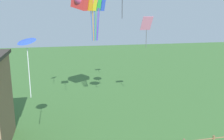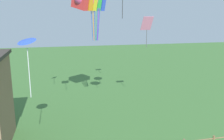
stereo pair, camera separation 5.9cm
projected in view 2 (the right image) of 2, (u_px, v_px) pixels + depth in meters
kite_pink_diamond at (147, 25)px, 21.70m from camera, size 1.03×0.75×2.70m
kite_blue_delta at (27, 43)px, 14.13m from camera, size 1.49×1.49×3.57m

